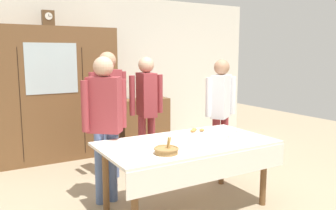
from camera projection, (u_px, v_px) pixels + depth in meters
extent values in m
plane|color=tan|center=(177.00, 201.00, 4.02)|extent=(12.00, 12.00, 0.00)
cube|color=silver|center=(98.00, 74.00, 6.08)|extent=(6.40, 0.10, 2.70)
cylinder|color=brown|center=(135.00, 205.00, 3.08)|extent=(0.07, 0.07, 0.73)
cylinder|color=brown|center=(264.00, 174.00, 3.87)|extent=(0.07, 0.07, 0.73)
cylinder|color=brown|center=(106.00, 179.00, 3.71)|extent=(0.07, 0.07, 0.73)
cylinder|color=brown|center=(222.00, 157.00, 4.50)|extent=(0.07, 0.07, 0.73)
cube|color=silver|center=(187.00, 143.00, 3.73)|extent=(1.87, 1.02, 0.03)
cube|color=silver|center=(216.00, 168.00, 3.32)|extent=(1.87, 0.01, 0.24)
cube|color=brown|center=(50.00, 95.00, 5.42)|extent=(2.12, 0.45, 2.12)
cube|color=silver|center=(52.00, 68.00, 5.16)|extent=(0.76, 0.01, 0.76)
cube|color=black|center=(20.00, 106.00, 5.01)|extent=(0.01, 0.01, 1.69)
cube|color=black|center=(84.00, 101.00, 5.48)|extent=(0.01, 0.01, 1.69)
cube|color=brown|center=(48.00, 18.00, 5.26)|extent=(0.18, 0.10, 0.24)
cylinder|color=white|center=(49.00, 16.00, 5.21)|extent=(0.11, 0.01, 0.11)
cube|color=black|center=(49.00, 15.00, 5.20)|extent=(0.00, 0.00, 0.04)
cube|color=black|center=(50.00, 16.00, 5.22)|extent=(0.05, 0.00, 0.00)
cube|color=brown|center=(144.00, 122.00, 6.39)|extent=(0.93, 0.35, 0.88)
cube|color=#2D5184|center=(144.00, 98.00, 6.32)|extent=(0.14, 0.22, 0.03)
cube|color=#B29333|center=(144.00, 96.00, 6.32)|extent=(0.15, 0.20, 0.04)
cylinder|color=white|center=(162.00, 146.00, 3.53)|extent=(0.13, 0.13, 0.01)
cylinder|color=white|center=(162.00, 143.00, 3.53)|extent=(0.08, 0.08, 0.05)
torus|color=white|center=(166.00, 143.00, 3.54)|extent=(0.04, 0.01, 0.04)
cylinder|color=#47230F|center=(162.00, 141.00, 3.52)|extent=(0.06, 0.06, 0.01)
cylinder|color=white|center=(238.00, 135.00, 4.00)|extent=(0.13, 0.13, 0.01)
cylinder|color=white|center=(238.00, 133.00, 4.00)|extent=(0.08, 0.08, 0.05)
torus|color=white|center=(241.00, 132.00, 4.02)|extent=(0.04, 0.01, 0.04)
cylinder|color=white|center=(166.00, 140.00, 3.77)|extent=(0.13, 0.13, 0.01)
cylinder|color=white|center=(166.00, 138.00, 3.76)|extent=(0.08, 0.08, 0.05)
torus|color=white|center=(169.00, 137.00, 3.78)|extent=(0.04, 0.01, 0.04)
cylinder|color=#47230F|center=(166.00, 136.00, 3.76)|extent=(0.06, 0.06, 0.01)
cylinder|color=white|center=(230.00, 140.00, 3.77)|extent=(0.13, 0.13, 0.01)
cylinder|color=white|center=(230.00, 138.00, 3.76)|extent=(0.08, 0.08, 0.05)
torus|color=white|center=(233.00, 137.00, 3.78)|extent=(0.04, 0.01, 0.04)
cylinder|color=#47230F|center=(230.00, 136.00, 3.76)|extent=(0.06, 0.06, 0.01)
cylinder|color=white|center=(183.00, 139.00, 3.81)|extent=(0.13, 0.13, 0.01)
cylinder|color=white|center=(183.00, 137.00, 3.81)|extent=(0.08, 0.08, 0.05)
torus|color=white|center=(186.00, 136.00, 3.83)|extent=(0.04, 0.01, 0.04)
cylinder|color=#9E7542|center=(166.00, 151.00, 3.28)|extent=(0.22, 0.22, 0.05)
torus|color=#9E7542|center=(166.00, 149.00, 3.28)|extent=(0.24, 0.24, 0.02)
cylinder|color=tan|center=(169.00, 143.00, 3.27)|extent=(0.04, 0.02, 0.12)
cylinder|color=tan|center=(169.00, 143.00, 3.28)|extent=(0.04, 0.03, 0.12)
cylinder|color=tan|center=(168.00, 143.00, 3.30)|extent=(0.02, 0.04, 0.12)
cylinder|color=white|center=(198.00, 132.00, 4.14)|extent=(0.28, 0.28, 0.01)
ellipsoid|color=#BC7F3D|center=(202.00, 130.00, 4.17)|extent=(0.07, 0.05, 0.04)
ellipsoid|color=#BC7F3D|center=(194.00, 130.00, 4.19)|extent=(0.07, 0.05, 0.04)
ellipsoid|color=#BC7F3D|center=(193.00, 131.00, 4.13)|extent=(0.07, 0.05, 0.04)
cube|color=silver|center=(194.00, 149.00, 3.42)|extent=(0.10, 0.01, 0.00)
ellipsoid|color=silver|center=(199.00, 149.00, 3.45)|extent=(0.03, 0.02, 0.01)
cube|color=silver|center=(140.00, 157.00, 3.17)|extent=(0.10, 0.01, 0.00)
ellipsoid|color=silver|center=(146.00, 156.00, 3.19)|extent=(0.03, 0.02, 0.01)
cylinder|color=#933338|center=(142.00, 145.00, 4.94)|extent=(0.11, 0.11, 0.82)
cylinder|color=#933338|center=(151.00, 143.00, 5.01)|extent=(0.11, 0.11, 0.82)
cube|color=#933338|center=(146.00, 95.00, 4.87)|extent=(0.24, 0.38, 0.61)
sphere|color=tan|center=(146.00, 65.00, 4.81)|extent=(0.22, 0.22, 0.22)
cylinder|color=#933338|center=(132.00, 96.00, 4.76)|extent=(0.08, 0.08, 0.55)
cylinder|color=#933338|center=(160.00, 94.00, 4.98)|extent=(0.08, 0.08, 0.55)
cylinder|color=slate|center=(100.00, 169.00, 3.90)|extent=(0.11, 0.11, 0.83)
cylinder|color=slate|center=(112.00, 166.00, 3.97)|extent=(0.11, 0.11, 0.83)
cube|color=#933338|center=(104.00, 105.00, 3.83)|extent=(0.40, 0.38, 0.62)
sphere|color=tan|center=(103.00, 67.00, 3.76)|extent=(0.22, 0.22, 0.22)
cylinder|color=#933338|center=(85.00, 106.00, 3.72)|extent=(0.08, 0.08, 0.56)
cylinder|color=#933338|center=(123.00, 103.00, 3.93)|extent=(0.08, 0.08, 0.56)
cylinder|color=#933338|center=(216.00, 145.00, 4.92)|extent=(0.11, 0.11, 0.80)
cylinder|color=#933338|center=(224.00, 144.00, 5.00)|extent=(0.11, 0.11, 0.80)
cube|color=silver|center=(221.00, 96.00, 4.86)|extent=(0.41, 0.37, 0.60)
sphere|color=tan|center=(222.00, 67.00, 4.79)|extent=(0.22, 0.22, 0.22)
cylinder|color=silver|center=(209.00, 97.00, 4.75)|extent=(0.08, 0.08, 0.54)
cylinder|color=silver|center=(233.00, 95.00, 4.97)|extent=(0.08, 0.08, 0.54)
cylinder|color=slate|center=(104.00, 148.00, 4.67)|extent=(0.11, 0.11, 0.85)
cylinder|color=slate|center=(115.00, 147.00, 4.75)|extent=(0.11, 0.11, 0.85)
cube|color=#933338|center=(108.00, 93.00, 4.60)|extent=(0.29, 0.40, 0.64)
sphere|color=tan|center=(107.00, 61.00, 4.53)|extent=(0.23, 0.23, 0.23)
cylinder|color=#933338|center=(92.00, 94.00, 4.49)|extent=(0.08, 0.08, 0.58)
cylinder|color=#933338|center=(123.00, 92.00, 4.71)|extent=(0.08, 0.08, 0.58)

